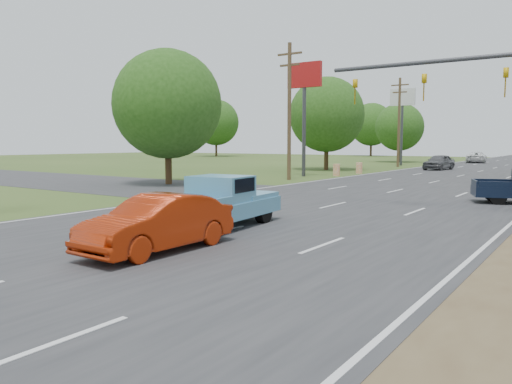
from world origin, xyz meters
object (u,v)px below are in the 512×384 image
Objects in this scene: blue_pickup at (221,201)px; distant_car_white at (476,157)px; distant_car_grey at (439,162)px; red_convertible at (158,224)px.

distant_car_white is (-4.14, 61.16, -0.11)m from blue_pickup.
distant_car_white is at bearing 99.38° from distant_car_grey.
distant_car_white is (-5.12, 64.93, 0.03)m from red_convertible.
distant_car_grey is (-3.50, 39.61, -0.07)m from blue_pickup.
distant_car_white is at bearing 94.59° from red_convertible.
red_convertible is 0.81× the size of distant_car_white.
blue_pickup is at bearing 85.56° from distant_car_white.
distant_car_white is (-0.64, 21.54, -0.04)m from distant_car_grey.
distant_car_white reaches higher than red_convertible.
red_convertible is at bearing 86.20° from distant_car_white.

